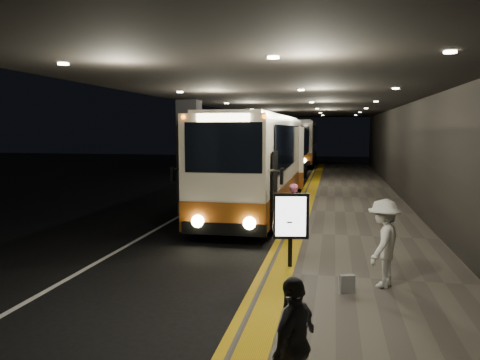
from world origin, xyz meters
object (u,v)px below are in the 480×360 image
(coach_third, at_px, (300,144))
(stanchion_post, at_px, (289,244))
(passenger_boarding, at_px, (295,209))
(passenger_waiting_white, at_px, (384,243))
(info_sign, at_px, (291,218))
(bag_polka, at_px, (347,284))
(coach_main, at_px, (258,167))
(coach_second, at_px, (285,157))
(passenger_waiting_grey, at_px, (294,343))

(coach_third, height_order, stanchion_post, coach_third)
(passenger_boarding, height_order, passenger_waiting_white, passenger_waiting_white)
(info_sign, xyz_separation_m, stanchion_post, (-0.03, -0.00, -0.62))
(bag_polka, distance_m, info_sign, 2.16)
(coach_main, distance_m, passenger_waiting_white, 9.68)
(passenger_waiting_white, height_order, stanchion_post, passenger_waiting_white)
(coach_second, bearing_deg, passenger_boarding, -86.38)
(passenger_boarding, bearing_deg, bag_polka, -172.11)
(coach_main, relative_size, passenger_waiting_white, 6.81)
(coach_third, distance_m, passenger_boarding, 30.57)
(coach_main, distance_m, passenger_boarding, 4.84)
(coach_third, distance_m, passenger_waiting_grey, 39.51)
(coach_main, relative_size, coach_third, 0.95)
(coach_second, height_order, passenger_waiting_grey, coach_second)
(coach_third, relative_size, stanchion_post, 12.00)
(coach_third, relative_size, passenger_boarding, 8.32)
(coach_main, xyz_separation_m, stanchion_post, (2.01, -7.85, -1.12))
(coach_second, distance_m, passenger_waiting_grey, 23.51)
(coach_second, distance_m, passenger_waiting_white, 19.27)
(bag_polka, relative_size, stanchion_post, 0.33)
(coach_main, xyz_separation_m, passenger_waiting_white, (3.98, -8.79, -0.76))
(passenger_waiting_grey, relative_size, info_sign, 0.90)
(passenger_boarding, xyz_separation_m, bag_polka, (1.43, -4.95, -0.59))
(coach_third, bearing_deg, coach_main, -90.64)
(passenger_waiting_white, xyz_separation_m, stanchion_post, (-1.97, 0.94, -0.36))
(coach_second, bearing_deg, passenger_waiting_white, -81.66)
(passenger_boarding, bearing_deg, coach_second, -1.15)
(passenger_boarding, bearing_deg, coach_third, -4.43)
(coach_third, bearing_deg, bag_polka, -85.47)
(coach_main, height_order, coach_second, coach_main)
(coach_second, height_order, coach_third, coach_third)
(bag_polka, relative_size, info_sign, 0.21)
(coach_second, relative_size, passenger_waiting_white, 6.22)
(coach_main, bearing_deg, passenger_boarding, -66.65)
(coach_second, xyz_separation_m, passenger_waiting_white, (3.93, -18.85, -0.61))
(passenger_boarding, relative_size, bag_polka, 4.34)
(info_sign, relative_size, stanchion_post, 1.62)
(coach_third, distance_m, stanchion_post, 34.05)
(passenger_waiting_grey, bearing_deg, info_sign, -152.68)
(coach_main, height_order, passenger_boarding, coach_main)
(passenger_waiting_white, relative_size, stanchion_post, 1.67)
(coach_third, height_order, passenger_boarding, coach_third)
(bag_polka, xyz_separation_m, stanchion_post, (-1.26, 1.48, 0.35))
(coach_third, relative_size, passenger_waiting_white, 7.18)
(stanchion_post, bearing_deg, bag_polka, -49.56)
(coach_second, xyz_separation_m, stanchion_post, (1.96, -17.91, -0.96))
(coach_third, xyz_separation_m, passenger_waiting_grey, (2.76, -39.41, -0.99))
(coach_main, height_order, coach_third, coach_third)
(coach_main, distance_m, coach_second, 10.06)
(coach_main, height_order, passenger_waiting_grey, coach_main)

